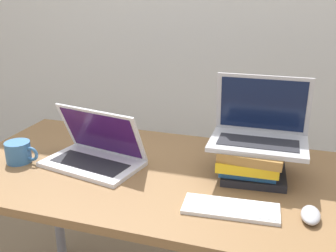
# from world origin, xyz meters

# --- Properties ---
(desk) EXTENTS (1.45, 0.77, 0.77)m
(desk) POSITION_xyz_m (0.00, 0.39, 0.69)
(desk) COLOR brown
(desk) RESTS_ON ground_plane
(laptop_left) EXTENTS (0.40, 0.29, 0.22)m
(laptop_left) POSITION_xyz_m (-0.23, 0.37, 0.82)
(laptop_left) COLOR silver
(laptop_left) RESTS_ON desk
(book_stack) EXTENTS (0.24, 0.27, 0.12)m
(book_stack) POSITION_xyz_m (0.35, 0.46, 0.84)
(book_stack) COLOR black
(book_stack) RESTS_ON desk
(laptop_on_books) EXTENTS (0.34, 0.22, 0.23)m
(laptop_on_books) POSITION_xyz_m (0.37, 0.48, 0.94)
(laptop_on_books) COLOR #B2B2B7
(laptop_on_books) RESTS_ON book_stack
(wireless_keyboard) EXTENTS (0.30, 0.13, 0.01)m
(wireless_keyboard) POSITION_xyz_m (0.32, 0.20, 0.78)
(wireless_keyboard) COLOR white
(wireless_keyboard) RESTS_ON desk
(mouse) EXTENTS (0.06, 0.10, 0.03)m
(mouse) POSITION_xyz_m (0.55, 0.22, 0.79)
(mouse) COLOR #B2B2B7
(mouse) RESTS_ON desk
(mug) EXTENTS (0.14, 0.10, 0.08)m
(mug) POSITION_xyz_m (-0.51, 0.30, 0.81)
(mug) COLOR teal
(mug) RESTS_ON desk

